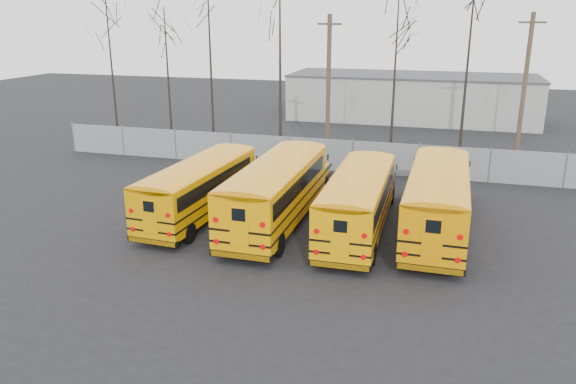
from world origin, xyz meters
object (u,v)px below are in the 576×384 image
(bus_a, at_px, (201,184))
(bus_c, at_px, (359,197))
(utility_pole_right, at_px, (524,87))
(bus_d, at_px, (438,195))
(bus_b, at_px, (278,187))
(utility_pole_left, at_px, (328,87))

(bus_a, height_order, bus_c, bus_c)
(bus_c, height_order, utility_pole_right, utility_pole_right)
(bus_d, bearing_deg, utility_pole_right, 73.25)
(bus_a, height_order, bus_d, bus_d)
(bus_b, bearing_deg, bus_d, 6.45)
(utility_pole_left, relative_size, utility_pole_right, 0.99)
(bus_c, height_order, bus_d, bus_d)
(bus_a, distance_m, bus_d, 10.91)
(bus_b, distance_m, bus_c, 3.75)
(bus_a, relative_size, bus_b, 0.92)
(bus_a, height_order, bus_b, bus_b)
(utility_pole_right, bearing_deg, bus_d, -118.12)
(bus_d, height_order, utility_pole_left, utility_pole_left)
(bus_c, distance_m, utility_pole_left, 14.16)
(utility_pole_left, bearing_deg, utility_pole_right, 26.93)
(bus_c, bearing_deg, bus_b, 177.86)
(bus_c, distance_m, bus_d, 3.44)
(bus_a, relative_size, utility_pole_right, 1.06)
(bus_c, bearing_deg, bus_d, 13.68)
(bus_c, relative_size, bus_d, 0.94)
(bus_a, relative_size, bus_d, 0.93)
(bus_b, bearing_deg, utility_pole_left, 92.55)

